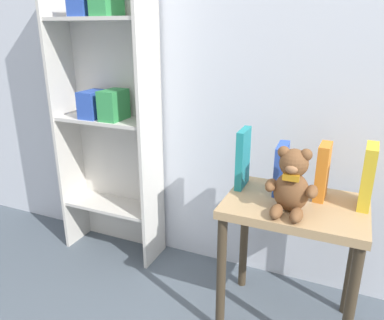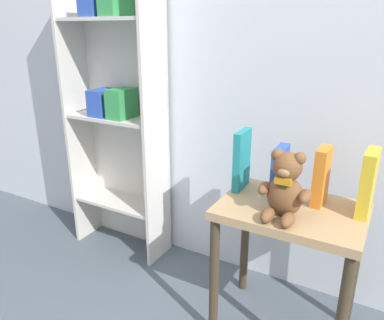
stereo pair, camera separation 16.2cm
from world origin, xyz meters
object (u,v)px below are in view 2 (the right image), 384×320
object	(u,v)px
book_standing_yellow	(368,183)
book_standing_orange	(321,176)
book_standing_teal	(242,160)
book_standing_blue	(279,172)
display_table	(289,231)
teddy_bear	(285,187)
bookshelf_side	(118,101)

from	to	relation	value
book_standing_yellow	book_standing_orange	bearing A→B (deg)	-179.98
book_standing_teal	book_standing_blue	size ratio (longest dim) A/B	1.23
book_standing_blue	book_standing_orange	world-z (taller)	book_standing_orange
book_standing_teal	book_standing_yellow	distance (m)	0.50
book_standing_teal	book_standing_orange	world-z (taller)	book_standing_teal
display_table	book_standing_yellow	size ratio (longest dim) A/B	2.38
teddy_bear	book_standing_orange	bearing A→B (deg)	61.40
display_table	book_standing_blue	world-z (taller)	book_standing_blue
bookshelf_side	book_standing_orange	distance (m)	1.16
display_table	teddy_bear	distance (m)	0.24
book_standing_teal	book_standing_yellow	xyz separation A→B (m)	(0.50, 0.00, -0.00)
book_standing_teal	book_standing_yellow	size ratio (longest dim) A/B	1.04
book_standing_blue	display_table	bearing A→B (deg)	-47.57
book_standing_teal	book_standing_orange	xyz separation A→B (m)	(0.34, 0.01, -0.01)
teddy_bear	book_standing_yellow	distance (m)	0.31
book_standing_orange	book_standing_yellow	distance (m)	0.17
bookshelf_side	book_standing_yellow	world-z (taller)	bookshelf_side
book_standing_yellow	teddy_bear	bearing A→B (deg)	-145.12
teddy_bear	book_standing_orange	xyz separation A→B (m)	(0.10, 0.17, 0.00)
display_table	book_standing_yellow	world-z (taller)	book_standing_yellow
book_standing_teal	book_standing_blue	distance (m)	0.17
book_standing_teal	display_table	bearing A→B (deg)	-18.83
book_standing_blue	bookshelf_side	bearing A→B (deg)	168.26
bookshelf_side	display_table	size ratio (longest dim) A/B	2.67
teddy_bear	book_standing_orange	distance (m)	0.20
book_standing_blue	book_standing_yellow	xyz separation A→B (m)	(0.34, -0.00, 0.02)
display_table	book_standing_blue	xyz separation A→B (m)	(-0.08, 0.08, 0.22)
teddy_bear	book_standing_orange	size ratio (longest dim) A/B	1.10
display_table	bookshelf_side	bearing A→B (deg)	167.45
teddy_bear	book_standing_teal	world-z (taller)	book_standing_teal
bookshelf_side	teddy_bear	size ratio (longest dim) A/B	6.23
book_standing_teal	book_standing_orange	bearing A→B (deg)	-0.21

